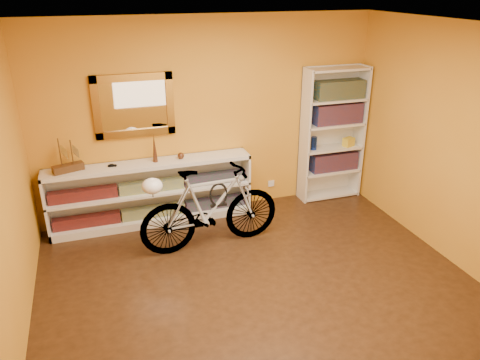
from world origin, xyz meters
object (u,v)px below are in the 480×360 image
object	(u,v)px
bookcase	(332,135)
bicycle	(211,208)
console_unit	(152,193)
helmet	(152,186)

from	to	relation	value
bookcase	bicycle	world-z (taller)	bookcase
console_unit	bookcase	distance (m)	2.65
bookcase	bicycle	bearing A→B (deg)	-157.49
bicycle	helmet	world-z (taller)	bicycle
bookcase	helmet	world-z (taller)	bookcase
bicycle	helmet	size ratio (longest dim) A/B	7.48
helmet	bicycle	bearing A→B (deg)	3.26
bookcase	bicycle	distance (m)	2.23
console_unit	helmet	bearing A→B (deg)	-95.87
helmet	console_unit	bearing A→B (deg)	84.13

